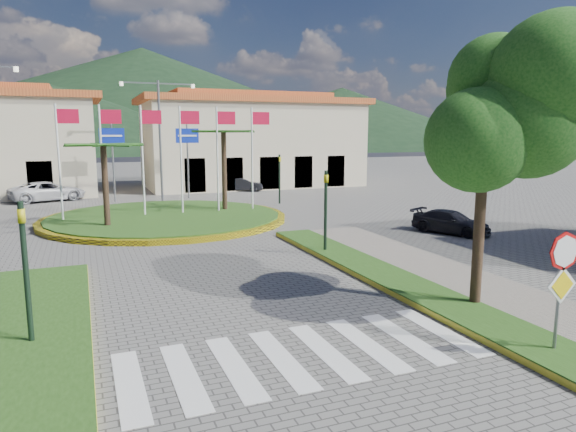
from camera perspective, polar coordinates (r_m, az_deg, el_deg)
name	(u,v)px	position (r m, az deg, el deg)	size (l,w,h in m)	color
verge_right	(550,353)	(12.26, 27.10, -13.38)	(1.60, 28.00, 0.18)	#224714
crosswalk	(299,355)	(11.08, 1.25, -15.22)	(8.00, 3.00, 0.01)	silver
roundabout_island	(166,217)	(27.91, -13.42, -0.14)	(12.70, 12.70, 6.00)	yellow
stop_sign	(562,273)	(11.79, 28.16, -5.63)	(0.80, 0.11, 2.65)	slate
deciduous_tree	(486,109)	(13.99, 21.18, 11.00)	(3.60, 3.60, 6.80)	black
traffic_light_left	(25,261)	(12.13, -27.18, -4.44)	(0.15, 0.18, 3.20)	black
traffic_light_right	(326,204)	(19.42, 4.20, 1.35)	(0.15, 0.18, 3.20)	black
traffic_light_far	(280,174)	(33.59, -0.95, 4.69)	(0.18, 0.15, 3.20)	black
direction_sign_west	(112,149)	(36.31, -18.92, 7.05)	(1.60, 0.14, 5.20)	slate
direction_sign_east	(188,148)	(36.92, -11.10, 7.40)	(1.60, 0.14, 5.20)	slate
street_lamp_centre	(160,134)	(35.62, -14.04, 8.79)	(4.80, 0.16, 8.00)	slate
building_right	(252,141)	(45.48, -4.05, 8.33)	(19.08, 9.54, 8.05)	beige
hill_far_mid	(144,98)	(166.68, -15.71, 12.46)	(180.00, 180.00, 30.00)	black
hill_far_east	(342,118)	(158.65, 6.00, 10.76)	(120.00, 120.00, 18.00)	black
hill_near_back	(51,118)	(135.45, -24.84, 9.82)	(110.00, 110.00, 16.00)	black
white_van	(48,191)	(38.54, -25.14, 2.50)	(2.22, 4.82, 1.34)	silver
car_dark_a	(46,191)	(39.03, -25.27, 2.57)	(1.59, 3.94, 1.34)	black
car_dark_b	(243,185)	(41.04, -5.07, 3.50)	(1.13, 3.23, 1.06)	black
car_side_right	(451,222)	(24.84, 17.64, -0.64)	(1.47, 3.62, 1.05)	black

